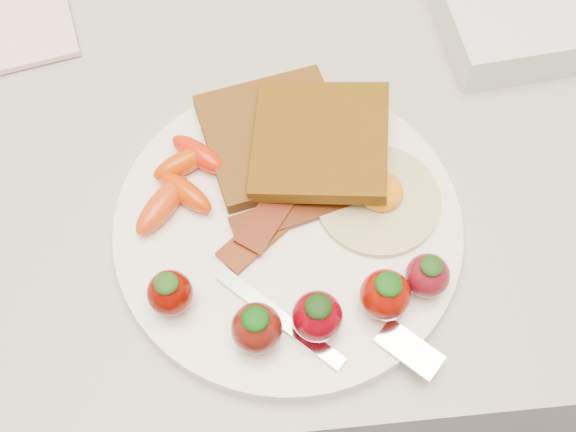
{
  "coord_description": "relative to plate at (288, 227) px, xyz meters",
  "views": [
    {
      "loc": [
        -0.0,
        1.31,
        1.41
      ],
      "look_at": [
        0.02,
        1.55,
        0.93
      ],
      "focal_mm": 45.0,
      "sensor_mm": 36.0,
      "label": 1
    }
  ],
  "objects": [
    {
      "name": "toast_upper",
      "position": [
        0.03,
        0.06,
        0.03
      ],
      "size": [
        0.12,
        0.12,
        0.02
      ],
      "primitive_type": "cube",
      "rotation": [
        0.0,
        -0.1,
        -0.18
      ],
      "color": "#492505",
      "rests_on": "toast_lower"
    },
    {
      "name": "notepad",
      "position": [
        -0.24,
        0.26,
        -0.0
      ],
      "size": [
        0.15,
        0.19,
        0.01
      ],
      "primitive_type": "cube",
      "rotation": [
        0.0,
        0.0,
        0.21
      ],
      "color": "#FBB9C9",
      "rests_on": "paper_sheet"
    },
    {
      "name": "strawberries",
      "position": [
        0.01,
        -0.08,
        0.03
      ],
      "size": [
        0.22,
        0.07,
        0.04
      ],
      "color": "#5E0600",
      "rests_on": "plate"
    },
    {
      "name": "bacon_strips",
      "position": [
        -0.0,
        0.01,
        0.01
      ],
      "size": [
        0.11,
        0.1,
        0.01
      ],
      "color": "#511104",
      "rests_on": "plate"
    },
    {
      "name": "plate",
      "position": [
        0.0,
        0.0,
        0.0
      ],
      "size": [
        0.27,
        0.27,
        0.02
      ],
      "primitive_type": "cylinder",
      "color": "white",
      "rests_on": "counter"
    },
    {
      "name": "toast_lower",
      "position": [
        -0.0,
        0.07,
        0.02
      ],
      "size": [
        0.13,
        0.13,
        0.01
      ],
      "primitive_type": "cube",
      "rotation": [
        0.0,
        0.0,
        0.21
      ],
      "color": "#362308",
      "rests_on": "plate"
    },
    {
      "name": "fork",
      "position": [
        0.03,
        -0.09,
        0.01
      ],
      "size": [
        0.16,
        0.1,
        0.0
      ],
      "color": "silver",
      "rests_on": "plate"
    },
    {
      "name": "counter",
      "position": [
        -0.02,
        0.15,
        -0.46
      ],
      "size": [
        2.0,
        0.6,
        0.9
      ],
      "primitive_type": "cube",
      "color": "gray",
      "rests_on": "ground"
    },
    {
      "name": "fried_egg",
      "position": [
        0.07,
        0.01,
        0.01
      ],
      "size": [
        0.12,
        0.12,
        0.02
      ],
      "color": "beige",
      "rests_on": "plate"
    },
    {
      "name": "baby_carrots",
      "position": [
        -0.08,
        0.04,
        0.02
      ],
      "size": [
        0.08,
        0.1,
        0.02
      ],
      "color": "#BF3900",
      "rests_on": "plate"
    }
  ]
}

